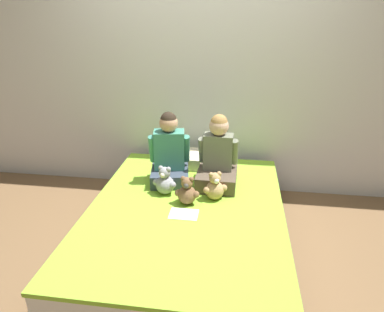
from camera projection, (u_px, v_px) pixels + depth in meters
The scene contains 10 objects.
ground_plane at pixel (186, 248), 2.75m from camera, with size 14.00×14.00×0.00m, color brown.
wall_behind_bed at pixel (203, 68), 3.26m from camera, with size 8.00×0.06×2.50m.
bed at pixel (186, 228), 2.67m from camera, with size 1.48×1.96×0.38m.
child_on_left at pixel (169, 154), 2.90m from camera, with size 0.37×0.36×0.62m.
child_on_right at pixel (218, 159), 2.86m from camera, with size 0.34×0.38×0.61m.
teddy_bear_held_by_left_child at pixel (165, 182), 2.76m from camera, with size 0.20×0.15×0.24m.
teddy_bear_held_by_right_child at pixel (215, 188), 2.68m from camera, with size 0.18×0.15×0.23m.
teddy_bear_between_children at pixel (187, 192), 2.62m from camera, with size 0.19×0.14×0.23m.
pillow_at_headboard at pixel (198, 159), 3.29m from camera, with size 0.50×0.33×0.11m.
sign_card at pixel (184, 214), 2.51m from camera, with size 0.21×0.15×0.00m.
Camera 1 is at (0.36, -2.21, 1.76)m, focal length 32.00 mm.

